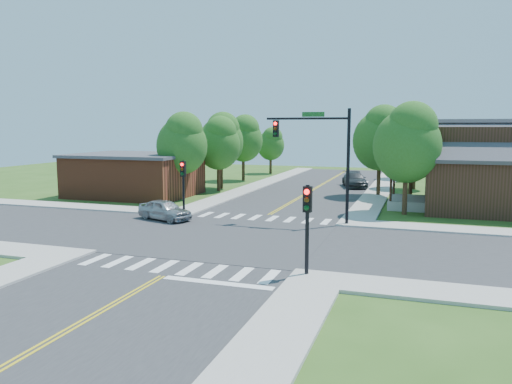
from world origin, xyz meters
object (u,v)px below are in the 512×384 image
(signal_mast_ne, at_px, (321,147))
(house_ne, at_px, (499,166))
(signal_pole_se, at_px, (307,213))
(car_silver, at_px, (165,210))
(car_dgrey, at_px, (355,180))
(signal_pole_nw, at_px, (183,177))

(signal_mast_ne, height_order, house_ne, signal_mast_ne)
(signal_pole_se, bearing_deg, car_silver, 141.64)
(signal_mast_ne, xyz_separation_m, signal_pole_se, (1.69, -11.21, -2.19))
(signal_pole_se, height_order, car_dgrey, signal_pole_se)
(house_ne, relative_size, car_silver, 3.07)
(car_silver, relative_size, car_dgrey, 0.78)
(signal_pole_nw, bearing_deg, signal_pole_se, -45.00)
(house_ne, bearing_deg, car_silver, -152.97)
(signal_pole_nw, bearing_deg, car_silver, -98.99)
(house_ne, bearing_deg, signal_mast_ne, -142.32)
(signal_mast_ne, xyz_separation_m, car_dgrey, (-0.41, 19.75, -4.11))
(signal_pole_nw, distance_m, car_silver, 2.89)
(signal_pole_se, height_order, signal_pole_nw, same)
(signal_pole_nw, height_order, car_silver, signal_pole_nw)
(signal_pole_se, bearing_deg, car_dgrey, 93.88)
(signal_mast_ne, height_order, car_silver, signal_mast_ne)
(signal_mast_ne, relative_size, signal_pole_se, 1.89)
(signal_pole_nw, distance_m, house_ne, 22.45)
(car_dgrey, bearing_deg, house_ne, -59.47)
(car_dgrey, bearing_deg, signal_pole_nw, -130.45)
(signal_pole_se, distance_m, car_silver, 14.84)
(signal_pole_se, xyz_separation_m, car_dgrey, (-2.10, 30.97, -1.92))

